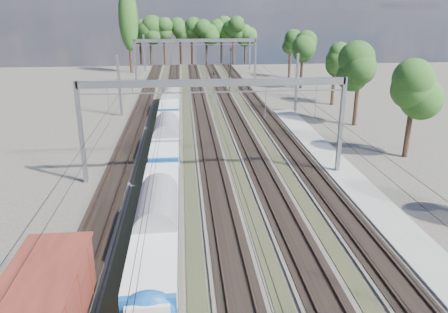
{
  "coord_description": "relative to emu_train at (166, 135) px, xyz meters",
  "views": [
    {
      "loc": [
        -2.66,
        -7.05,
        14.91
      ],
      "look_at": [
        0.64,
        27.76,
        2.8
      ],
      "focal_mm": 35.0,
      "sensor_mm": 36.0,
      "label": 1
    }
  ],
  "objects": [
    {
      "name": "catenary",
      "position": [
        4.83,
        16.24,
        4.13
      ],
      "size": [
        25.65,
        130.0,
        9.0
      ],
      "color": "gray",
      "rests_on": "ground"
    },
    {
      "name": "platform",
      "position": [
        16.5,
        -16.45,
        -2.12
      ],
      "size": [
        3.0,
        70.0,
        0.3
      ],
      "primitive_type": "cube",
      "color": "gray",
      "rests_on": "ground"
    },
    {
      "name": "worker",
      "position": [
        8.9,
        54.6,
        -1.41
      ],
      "size": [
        0.55,
        0.71,
        1.72
      ],
      "primitive_type": "imported",
      "rotation": [
        0.0,
        0.0,
        1.32
      ],
      "color": "black",
      "rests_on": "ground"
    },
    {
      "name": "tree_belt",
      "position": [
        10.91,
        56.21,
        5.76
      ],
      "size": [
        39.19,
        101.52,
        11.77
      ],
      "color": "black",
      "rests_on": "ground"
    },
    {
      "name": "signal_far",
      "position": [
        12.53,
        53.2,
        1.72
      ],
      "size": [
        0.41,
        0.37,
        6.3
      ],
      "rotation": [
        0.0,
        0.0,
        0.09
      ],
      "color": "black",
      "rests_on": "ground"
    },
    {
      "name": "track_bed",
      "position": [
        4.5,
        8.55,
        -2.17
      ],
      "size": [
        21.0,
        130.0,
        0.34
      ],
      "color": "#47423A",
      "rests_on": "ground"
    },
    {
      "name": "signal_near",
      "position": [
        9.69,
        30.08,
        1.35
      ],
      "size": [
        0.36,
        0.33,
        5.72
      ],
      "rotation": [
        0.0,
        0.0,
        -0.04
      ],
      "color": "black",
      "rests_on": "ground"
    },
    {
      "name": "poplar",
      "position": [
        -10.0,
        61.55,
        9.62
      ],
      "size": [
        4.4,
        4.4,
        19.04
      ],
      "color": "black",
      "rests_on": "ground"
    },
    {
      "name": "emu_train",
      "position": [
        0.0,
        0.0,
        0.0
      ],
      "size": [
        2.63,
        55.8,
        3.85
      ],
      "color": "black",
      "rests_on": "ground"
    }
  ]
}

